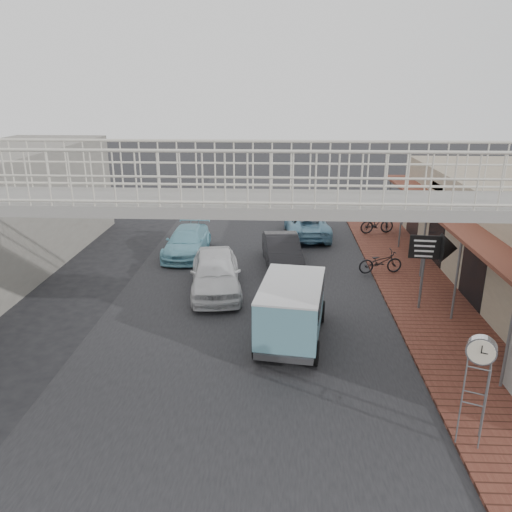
# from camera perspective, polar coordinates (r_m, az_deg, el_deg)

# --- Properties ---
(ground) EXTENTS (120.00, 120.00, 0.00)m
(ground) POSITION_cam_1_polar(r_m,az_deg,el_deg) (16.39, -1.27, -8.49)
(ground) COLOR black
(ground) RESTS_ON ground
(road_strip) EXTENTS (10.00, 60.00, 0.01)m
(road_strip) POSITION_cam_1_polar(r_m,az_deg,el_deg) (16.38, -1.27, -8.47)
(road_strip) COLOR black
(road_strip) RESTS_ON ground
(sidewalk) EXTENTS (3.00, 40.00, 0.10)m
(sidewalk) POSITION_cam_1_polar(r_m,az_deg,el_deg) (19.81, 18.54, -4.37)
(sidewalk) COLOR brown
(sidewalk) RESTS_ON ground
(footbridge) EXTENTS (16.40, 2.40, 6.34)m
(footbridge) POSITION_cam_1_polar(r_m,az_deg,el_deg) (11.43, -2.79, -3.47)
(footbridge) COLOR gray
(footbridge) RESTS_ON ground
(building_far_left) EXTENTS (5.00, 14.00, 5.00)m
(building_far_left) POSITION_cam_1_polar(r_m,az_deg,el_deg) (24.34, -27.11, 4.82)
(building_far_left) COLOR gray
(building_far_left) RESTS_ON ground
(white_hatchback) EXTENTS (2.48, 4.83, 1.57)m
(white_hatchback) POSITION_cam_1_polar(r_m,az_deg,el_deg) (19.13, -4.65, -1.86)
(white_hatchback) COLOR silver
(white_hatchback) RESTS_ON ground
(dark_sedan) EXTENTS (1.94, 4.32, 1.38)m
(dark_sedan) POSITION_cam_1_polar(r_m,az_deg,el_deg) (21.86, 2.99, 0.57)
(dark_sedan) COLOR black
(dark_sedan) RESTS_ON ground
(angkot_curb) EXTENTS (2.41, 4.83, 1.31)m
(angkot_curb) POSITION_cam_1_polar(r_m,az_deg,el_deg) (26.46, 5.81, 3.66)
(angkot_curb) COLOR #6EA3BF
(angkot_curb) RESTS_ON ground
(angkot_far) EXTENTS (1.88, 4.39, 1.26)m
(angkot_far) POSITION_cam_1_polar(r_m,az_deg,el_deg) (23.59, -7.89, 1.64)
(angkot_far) COLOR #73B4C8
(angkot_far) RESTS_ON ground
(angkot_van) EXTENTS (2.33, 4.24, 1.98)m
(angkot_van) POSITION_cam_1_polar(r_m,az_deg,el_deg) (15.29, 4.14, -5.39)
(angkot_van) COLOR black
(angkot_van) RESTS_ON ground
(motorcycle_near) EXTENTS (1.95, 0.99, 0.98)m
(motorcycle_near) POSITION_cam_1_polar(r_m,az_deg,el_deg) (21.42, 14.03, -0.65)
(motorcycle_near) COLOR black
(motorcycle_near) RESTS_ON sidewalk
(motorcycle_far) EXTENTS (1.92, 0.93, 1.11)m
(motorcycle_far) POSITION_cam_1_polar(r_m,az_deg,el_deg) (27.27, 13.67, 3.67)
(motorcycle_far) COLOR black
(motorcycle_far) RESTS_ON sidewalk
(street_clock) EXTENTS (0.65, 0.63, 2.54)m
(street_clock) POSITION_cam_1_polar(r_m,az_deg,el_deg) (11.57, 24.29, -10.29)
(street_clock) COLOR #59595B
(street_clock) RESTS_ON sidewalk
(arrow_sign) EXTENTS (1.63, 1.04, 2.76)m
(arrow_sign) POSITION_cam_1_polar(r_m,az_deg,el_deg) (17.98, 20.93, 0.76)
(arrow_sign) COLOR #59595B
(arrow_sign) RESTS_ON sidewalk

